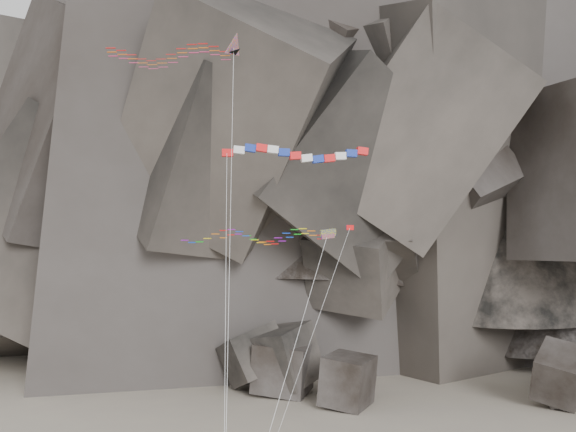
# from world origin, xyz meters

# --- Properties ---
(headland) EXTENTS (110.00, 70.00, 84.00)m
(headland) POSITION_xyz_m (0.00, 70.00, 42.00)
(headland) COLOR #504841
(headland) RESTS_ON ground
(boulder_field) EXTENTS (54.00, 16.32, 9.98)m
(boulder_field) POSITION_xyz_m (12.97, 33.98, 2.94)
(boulder_field) COLOR #47423F
(boulder_field) RESTS_ON ground
(delta_kite) EXTENTS (12.23, 15.31, 33.20)m
(delta_kite) POSITION_xyz_m (-7.53, 2.84, 33.03)
(delta_kite) COLOR red
(delta_kite) RESTS_ON ground
(banner_kite) EXTENTS (10.95, 16.80, 24.88)m
(banner_kite) POSITION_xyz_m (2.26, 4.03, 25.51)
(banner_kite) COLOR red
(banner_kite) RESTS_ON ground
(parafoil_kite) EXTENTS (12.36, 15.53, 18.56)m
(parafoil_kite) POSITION_xyz_m (-1.28, 4.18, 19.41)
(parafoil_kite) COLOR #CFD90C
(parafoil_kite) RESTS_ON ground
(pennant_kite) EXTENTS (6.74, 12.54, 18.75)m
(pennant_kite) POSITION_xyz_m (4.78, -1.47, 15.57)
(pennant_kite) COLOR red
(pennant_kite) RESTS_ON ground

